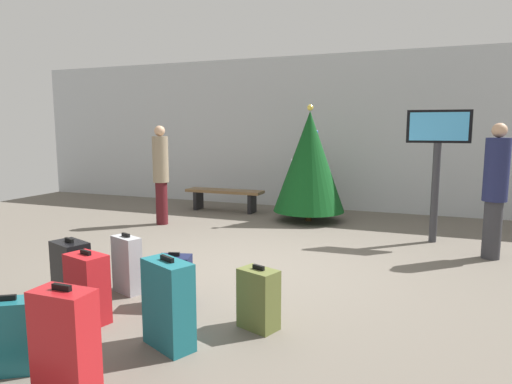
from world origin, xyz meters
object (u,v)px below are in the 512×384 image
(flight_info_kiosk, at_px, (437,150))
(suitcase_6, at_px, (65,347))
(suitcase_5, at_px, (71,270))
(suitcase_7, at_px, (175,280))
(waiting_bench, at_px, (225,195))
(suitcase_8, at_px, (6,336))
(traveller_1, at_px, (161,172))
(suitcase_3, at_px, (259,299))
(holiday_tree, at_px, (309,162))
(traveller_0, at_px, (495,187))
(suitcase_1, at_px, (127,265))
(suitcase_4, at_px, (88,289))
(suitcase_2, at_px, (168,304))

(flight_info_kiosk, distance_m, suitcase_6, 6.10)
(suitcase_5, distance_m, suitcase_7, 1.16)
(waiting_bench, bearing_deg, suitcase_8, -78.87)
(traveller_1, relative_size, suitcase_3, 3.16)
(suitcase_8, bearing_deg, suitcase_5, 115.67)
(holiday_tree, relative_size, suitcase_7, 4.10)
(flight_info_kiosk, relative_size, traveller_0, 1.11)
(suitcase_7, bearing_deg, holiday_tree, 87.28)
(suitcase_6, bearing_deg, suitcase_1, 116.05)
(suitcase_7, xyz_separation_m, suitcase_8, (-0.49, -1.60, 0.02))
(suitcase_5, bearing_deg, suitcase_8, -64.33)
(waiting_bench, height_order, suitcase_8, suitcase_8)
(holiday_tree, distance_m, traveller_0, 3.49)
(traveller_0, relative_size, suitcase_5, 2.85)
(holiday_tree, relative_size, suitcase_1, 3.38)
(traveller_0, height_order, suitcase_7, traveller_0)
(suitcase_4, bearing_deg, suitcase_2, -8.39)
(suitcase_1, height_order, suitcase_4, suitcase_4)
(suitcase_1, height_order, suitcase_3, suitcase_1)
(flight_info_kiosk, distance_m, suitcase_3, 4.46)
(suitcase_1, distance_m, suitcase_3, 1.73)
(suitcase_6, bearing_deg, suitcase_8, 168.82)
(holiday_tree, xyz_separation_m, suitcase_4, (-0.76, -5.39, -0.86))
(suitcase_1, xyz_separation_m, suitcase_2, (1.12, -0.93, 0.05))
(holiday_tree, height_order, suitcase_1, holiday_tree)
(suitcase_8, bearing_deg, suitcase_1, 96.56)
(suitcase_4, bearing_deg, waiting_bench, 102.39)
(suitcase_3, xyz_separation_m, suitcase_7, (-1.02, 0.22, -0.02))
(suitcase_1, height_order, suitcase_5, suitcase_1)
(suitcase_2, xyz_separation_m, suitcase_5, (-1.57, 0.56, -0.06))
(suitcase_3, bearing_deg, traveller_1, 132.89)
(suitcase_8, bearing_deg, suitcase_2, 40.18)
(waiting_bench, bearing_deg, suitcase_2, -69.25)
(holiday_tree, xyz_separation_m, suitcase_6, (0.00, -6.46, -0.79))
(holiday_tree, bearing_deg, suitcase_6, -89.99)
(traveller_1, bearing_deg, suitcase_7, -55.44)
(suitcase_6, bearing_deg, waiting_bench, 106.51)
(traveller_1, bearing_deg, suitcase_1, -63.19)
(holiday_tree, distance_m, flight_info_kiosk, 2.51)
(flight_info_kiosk, xyz_separation_m, traveller_0, (0.76, -0.71, -0.48))
(flight_info_kiosk, height_order, traveller_0, flight_info_kiosk)
(traveller_1, bearing_deg, suitcase_8, -69.62)
(flight_info_kiosk, distance_m, suitcase_8, 6.30)
(holiday_tree, bearing_deg, flight_info_kiosk, -21.76)
(traveller_0, xyz_separation_m, suitcase_5, (-4.43, -3.34, -0.70))
(suitcase_5, bearing_deg, suitcase_2, -19.73)
(suitcase_5, distance_m, suitcase_6, 2.01)
(suitcase_4, bearing_deg, traveller_1, 113.91)
(suitcase_1, relative_size, suitcase_5, 1.02)
(flight_info_kiosk, height_order, waiting_bench, flight_info_kiosk)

